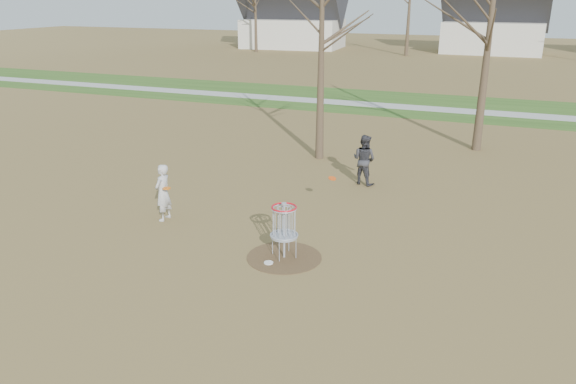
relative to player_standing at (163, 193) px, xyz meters
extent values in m
plane|color=brown|center=(3.99, -0.98, -0.80)|extent=(160.00, 160.00, 0.00)
cube|color=#2D5119|center=(3.99, 20.02, -0.79)|extent=(160.00, 8.00, 0.01)
cube|color=#9E9E99|center=(3.99, 19.02, -0.78)|extent=(160.00, 1.50, 0.01)
cylinder|color=#47331E|center=(3.99, -0.98, -0.79)|extent=(1.80, 1.80, 0.01)
imported|color=#BCBCBC|center=(0.00, 0.00, 0.00)|extent=(0.39, 0.59, 1.60)
imported|color=#323136|center=(4.33, 5.11, 0.03)|extent=(0.96, 0.84, 1.66)
cylinder|color=white|center=(3.77, -1.41, -0.78)|extent=(0.22, 0.22, 0.02)
cylinder|color=#E5470C|center=(4.16, 2.20, 0.25)|extent=(0.22, 0.22, 0.09)
cylinder|color=orange|center=(0.25, -0.17, 0.21)|extent=(0.22, 0.22, 0.02)
cylinder|color=#9EA3AD|center=(3.99, -0.98, -0.12)|extent=(0.05, 0.05, 1.35)
cylinder|color=#9EA3AD|center=(3.99, -0.98, -0.25)|extent=(0.64, 0.64, 0.04)
torus|color=#9EA3AD|center=(3.99, -0.98, 0.45)|extent=(0.60, 0.60, 0.04)
torus|color=red|center=(3.99, -0.98, 0.49)|extent=(0.60, 0.60, 0.04)
cone|color=#382B1E|center=(1.99, 7.52, 2.95)|extent=(0.32, 0.32, 7.50)
cone|color=#382B1E|center=(7.49, 11.02, 3.45)|extent=(0.36, 0.36, 8.50)
cone|color=#382B1E|center=(-18.01, 45.02, 3.20)|extent=(0.36, 0.36, 8.00)
cone|color=#382B1E|center=(-2.01, 47.02, 3.70)|extent=(0.40, 0.40, 9.00)
cube|color=silver|center=(-16.01, 51.02, 0.80)|extent=(11.46, 7.75, 3.20)
pyramid|color=#2D2D33|center=(-16.01, 51.02, 4.18)|extent=(12.01, 7.79, 3.55)
cube|color=silver|center=(5.99, 53.02, 0.80)|extent=(10.24, 7.34, 3.20)
pyramid|color=#2D2D33|center=(5.99, 53.02, 4.18)|extent=(10.74, 7.36, 3.55)
camera|label=1|loc=(8.55, -12.18, 5.13)|focal=35.00mm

